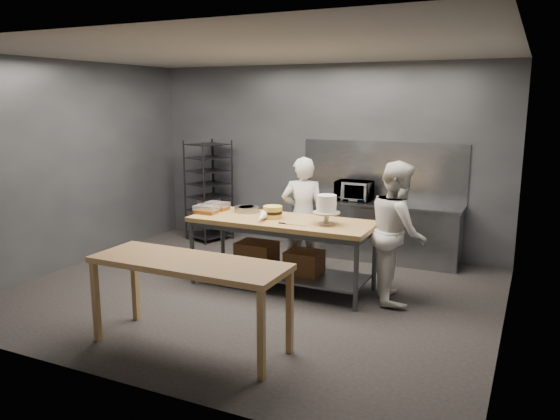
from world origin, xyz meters
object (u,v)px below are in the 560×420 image
at_px(near_counter, 189,269).
at_px(microwave, 354,191).
at_px(work_table, 280,244).
at_px(frosted_cake_stand, 327,206).
at_px(speed_rack, 209,192).
at_px(layer_cake, 273,212).
at_px(chef_right, 397,232).
at_px(chef_behind, 303,216).

bearing_deg(near_counter, microwave, 83.20).
height_order(work_table, frosted_cake_stand, frosted_cake_stand).
xyz_separation_m(near_counter, frosted_cake_stand, (0.69, 1.95, 0.34)).
height_order(work_table, speed_rack, speed_rack).
height_order(near_counter, layer_cake, layer_cake).
xyz_separation_m(chef_right, layer_cake, (-1.60, -0.19, 0.14)).
bearing_deg(microwave, chef_behind, -108.99).
height_order(near_counter, chef_right, chef_right).
xyz_separation_m(near_counter, speed_rack, (-2.17, 3.72, 0.04)).
height_order(work_table, microwave, microwave).
distance_m(near_counter, frosted_cake_stand, 2.10).
distance_m(microwave, frosted_cake_stand, 1.87).
bearing_deg(work_table, speed_rack, 141.93).
distance_m(speed_rack, chef_behind, 2.46).
xyz_separation_m(microwave, layer_cake, (-0.52, -1.81, -0.05)).
bearing_deg(chef_right, frosted_cake_stand, 84.09).
bearing_deg(frosted_cake_stand, layer_cake, 176.64).
relative_size(microwave, frosted_cake_stand, 1.46).
relative_size(speed_rack, microwave, 3.23).
relative_size(speed_rack, chef_right, 1.01).
relative_size(work_table, chef_behind, 1.44).
bearing_deg(speed_rack, chef_right, -22.57).
height_order(speed_rack, chef_behind, speed_rack).
xyz_separation_m(microwave, frosted_cake_stand, (0.24, -1.85, 0.10)).
xyz_separation_m(speed_rack, layer_cake, (2.10, -1.73, 0.14)).
height_order(speed_rack, chef_right, speed_rack).
bearing_deg(near_counter, layer_cake, 91.95).
bearing_deg(frosted_cake_stand, near_counter, -109.57).
bearing_deg(layer_cake, frosted_cake_stand, -3.36).
distance_m(near_counter, chef_right, 2.67).
height_order(chef_behind, microwave, chef_behind).
bearing_deg(near_counter, chef_behind, 88.52).
height_order(work_table, chef_behind, chef_behind).
height_order(speed_rack, frosted_cake_stand, speed_rack).
relative_size(chef_behind, microwave, 3.08).
distance_m(microwave, layer_cake, 1.88).
xyz_separation_m(chef_behind, chef_right, (1.46, -0.50, 0.03)).
distance_m(speed_rack, layer_cake, 2.72).
relative_size(work_table, chef_right, 1.39).
bearing_deg(layer_cake, chef_right, 6.76).
distance_m(chef_behind, frosted_cake_stand, 1.02).
distance_m(chef_behind, chef_right, 1.54).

